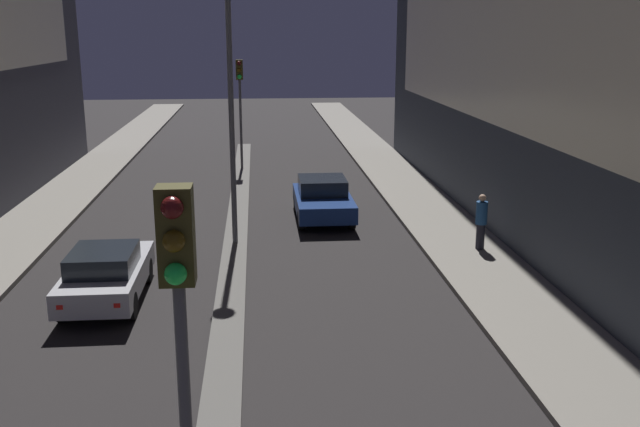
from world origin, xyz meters
TOP-DOWN VIEW (x-y plane):
  - median_strip at (0.00, 19.10)m, footprint 0.73×36.19m
  - traffic_light_near at (0.00, 2.78)m, footprint 0.32×0.42m
  - traffic_light_mid at (0.00, 29.87)m, footprint 0.32×0.42m
  - street_lamp at (0.00, 17.74)m, footprint 0.56×0.56m
  - car_left_lane at (-2.97, 13.34)m, footprint 1.73×4.03m
  - car_right_lane at (2.97, 20.63)m, footprint 1.90×4.04m
  - pedestrian_on_right_sidewalk at (7.24, 16.31)m, footprint 0.34×0.34m

SIDE VIEW (x-z plane):
  - median_strip at x=0.00m, z-range 0.00..0.11m
  - car_left_lane at x=-2.97m, z-range 0.02..1.40m
  - car_right_lane at x=2.97m, z-range 0.01..1.44m
  - pedestrian_on_right_sidewalk at x=7.24m, z-range 0.19..1.84m
  - traffic_light_near at x=0.00m, z-range 1.26..6.26m
  - traffic_light_mid at x=0.00m, z-range 1.26..6.26m
  - street_lamp at x=0.00m, z-range 1.80..10.00m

